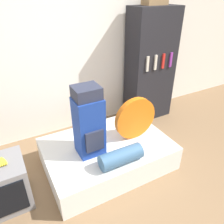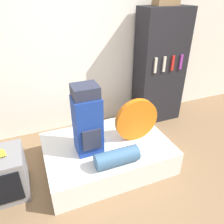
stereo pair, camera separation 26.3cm
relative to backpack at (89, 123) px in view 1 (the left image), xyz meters
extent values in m
plane|color=#846647|center=(0.19, -0.66, -0.75)|extent=(16.00, 16.00, 0.00)
cube|color=white|center=(0.19, 1.17, 0.55)|extent=(8.00, 0.05, 2.60)
cube|color=white|center=(0.25, 0.04, -0.58)|extent=(1.59, 1.10, 0.34)
cube|color=navy|center=(0.00, 0.00, -0.06)|extent=(0.31, 0.28, 0.72)
cube|color=#282D42|center=(0.00, 0.02, 0.37)|extent=(0.28, 0.25, 0.14)
cube|color=#282D42|center=(0.00, -0.15, -0.16)|extent=(0.22, 0.03, 0.26)
cylinder|color=orange|center=(0.64, 0.00, -0.13)|extent=(0.57, 0.07, 0.57)
cylinder|color=#3D668E|center=(0.22, -0.36, -0.32)|extent=(0.51, 0.19, 0.19)
cube|color=gray|center=(-1.01, 0.02, -0.48)|extent=(0.49, 0.49, 0.54)
cube|color=black|center=(-1.01, -0.24, -0.47)|extent=(0.40, 0.02, 0.39)
ellipsoid|color=yellow|center=(-0.97, 0.04, -0.20)|extent=(0.06, 0.15, 0.04)
ellipsoid|color=yellow|center=(-0.96, 0.04, -0.20)|extent=(0.04, 0.15, 0.04)
ellipsoid|color=yellow|center=(-0.95, 0.04, -0.20)|extent=(0.06, 0.15, 0.04)
ellipsoid|color=yellow|center=(-0.94, 0.04, -0.20)|extent=(0.08, 0.15, 0.04)
cube|color=black|center=(1.51, 0.87, 0.18)|extent=(0.78, 0.42, 1.87)
cube|color=beige|center=(1.28, 0.65, 0.32)|extent=(0.04, 0.02, 0.24)
cube|color=beige|center=(1.44, 0.65, 0.32)|extent=(0.04, 0.02, 0.24)
cube|color=red|center=(1.59, 0.65, 0.32)|extent=(0.04, 0.02, 0.24)
cube|color=purple|center=(1.75, 0.65, 0.32)|extent=(0.04, 0.02, 0.24)
camera|label=1|loc=(-0.77, -1.98, 1.34)|focal=35.00mm
camera|label=2|loc=(-0.53, -2.09, 1.34)|focal=35.00mm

